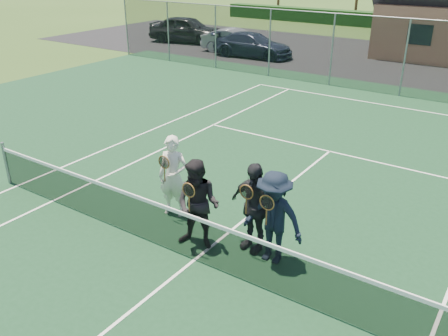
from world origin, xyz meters
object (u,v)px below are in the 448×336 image
at_px(car_c, 253,45).
at_px(player_a, 173,176).
at_px(player_d, 273,218).
at_px(car_b, 236,41).
at_px(player_b, 198,205).
at_px(tennis_net, 194,236).
at_px(car_a, 187,29).
at_px(player_c, 254,207).

distance_m(car_c, player_a, 17.51).
xyz_separation_m(car_c, player_d, (10.11, -16.14, 0.27)).
bearing_deg(car_c, car_b, 67.23).
bearing_deg(player_b, car_c, 117.80).
height_order(tennis_net, player_d, player_d).
xyz_separation_m(player_b, player_d, (1.40, 0.38, -0.00)).
relative_size(tennis_net, player_a, 6.49).
bearing_deg(player_a, car_b, 118.74).
height_order(car_a, car_b, car_a).
bearing_deg(car_b, car_c, -110.71).
relative_size(car_c, player_b, 2.48).
relative_size(car_c, tennis_net, 0.38).
bearing_deg(player_d, tennis_net, -145.36).
bearing_deg(car_a, player_b, -153.34).
bearing_deg(tennis_net, player_d, 34.64).
bearing_deg(tennis_net, car_b, 120.72).
xyz_separation_m(car_c, player_a, (7.52, -15.82, 0.27)).
bearing_deg(player_a, car_c, 115.43).
distance_m(car_b, tennis_net, 20.23).
bearing_deg(car_c, tennis_net, -157.35).
bearing_deg(tennis_net, car_c, 117.80).
distance_m(tennis_net, player_c, 1.23).
bearing_deg(car_b, player_a, -154.36).
height_order(car_c, player_c, player_c).
bearing_deg(player_c, player_d, -15.64).
bearing_deg(player_a, player_c, -4.97).
height_order(player_b, player_d, same).
distance_m(car_c, player_d, 19.05).
distance_m(car_a, player_c, 23.43).
height_order(car_a, player_d, player_d).
bearing_deg(car_c, player_c, -154.15).
bearing_deg(player_a, car_a, 127.48).
bearing_deg(tennis_net, player_a, 141.36).
relative_size(car_b, player_a, 2.22).
relative_size(car_a, player_c, 2.69).
distance_m(tennis_net, player_b, 0.62).
xyz_separation_m(car_b, car_c, (1.40, -0.44, -0.01)).
bearing_deg(player_c, car_b, 123.81).
height_order(car_b, player_a, player_a).
distance_m(car_b, car_c, 1.47).
xyz_separation_m(player_a, player_b, (1.19, -0.70, -0.00)).
bearing_deg(car_c, car_a, 69.42).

